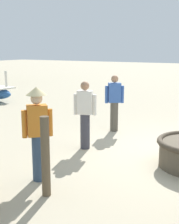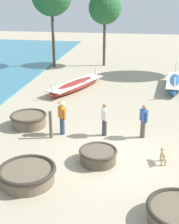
{
  "view_description": "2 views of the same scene",
  "coord_description": "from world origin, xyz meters",
  "px_view_note": "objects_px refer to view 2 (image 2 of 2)",
  "views": [
    {
      "loc": [
        -6.75,
        -1.53,
        2.32
      ],
      "look_at": [
        -0.87,
        1.79,
        0.91
      ],
      "focal_mm": 50.0,
      "sensor_mm": 36.0,
      "label": 1
    },
    {
      "loc": [
        0.77,
        -11.04,
        6.23
      ],
      "look_at": [
        -1.43,
        2.11,
        1.07
      ],
      "focal_mm": 50.0,
      "sensor_mm": 36.0,
      "label": 2
    }
  ],
  "objects_px": {
    "coracle_tilted": "(27,174)",
    "coracle_upturned": "(98,155)",
    "long_boat_ochre_hull": "(76,85)",
    "mooring_post_mid_beach": "(51,125)",
    "dog": "(163,154)",
    "coracle_front_left": "(29,120)",
    "long_boat_blue_hull": "(175,83)",
    "tree_tall_back": "(105,8)",
    "coracle_far_left": "(179,213)",
    "fisherman_standing_left": "(143,120)",
    "fisherman_standing_right": "(105,119)",
    "fisherman_with_hat": "(62,115)"
  },
  "relations": [
    {
      "from": "coracle_front_left",
      "to": "long_boat_ochre_hull",
      "type": "distance_m",
      "value": 6.5
    },
    {
      "from": "coracle_upturned",
      "to": "dog",
      "type": "height_order",
      "value": "coracle_upturned"
    },
    {
      "from": "tree_tall_back",
      "to": "long_boat_ochre_hull",
      "type": "bearing_deg",
      "value": -97.14
    },
    {
      "from": "coracle_front_left",
      "to": "fisherman_standing_left",
      "type": "distance_m",
      "value": 5.59
    },
    {
      "from": "fisherman_standing_right",
      "to": "coracle_far_left",
      "type": "bearing_deg",
      "value": -62.55
    },
    {
      "from": "long_boat_blue_hull",
      "to": "fisherman_standing_right",
      "type": "relative_size",
      "value": 3.23
    },
    {
      "from": "coracle_front_left",
      "to": "coracle_far_left",
      "type": "height_order",
      "value": "coracle_front_left"
    },
    {
      "from": "tree_tall_back",
      "to": "dog",
      "type": "bearing_deg",
      "value": -75.36
    },
    {
      "from": "coracle_front_left",
      "to": "fisherman_with_hat",
      "type": "xyz_separation_m",
      "value": [
        1.87,
        -0.65,
        0.62
      ]
    },
    {
      "from": "fisherman_standing_right",
      "to": "fisherman_standing_left",
      "type": "height_order",
      "value": "same"
    },
    {
      "from": "fisherman_standing_left",
      "to": "coracle_front_left",
      "type": "bearing_deg",
      "value": 176.01
    },
    {
      "from": "dog",
      "to": "mooring_post_mid_beach",
      "type": "xyz_separation_m",
      "value": [
        -4.9,
        1.42,
        0.27
      ]
    },
    {
      "from": "coracle_tilted",
      "to": "long_boat_ochre_hull",
      "type": "bearing_deg",
      "value": 93.14
    },
    {
      "from": "coracle_tilted",
      "to": "long_boat_ochre_hull",
      "type": "relative_size",
      "value": 0.37
    },
    {
      "from": "coracle_tilted",
      "to": "coracle_far_left",
      "type": "height_order",
      "value": "coracle_tilted"
    },
    {
      "from": "long_boat_blue_hull",
      "to": "tree_tall_back",
      "type": "height_order",
      "value": "tree_tall_back"
    },
    {
      "from": "coracle_upturned",
      "to": "tree_tall_back",
      "type": "distance_m",
      "value": 17.8
    },
    {
      "from": "long_boat_ochre_hull",
      "to": "fisherman_with_hat",
      "type": "xyz_separation_m",
      "value": [
        0.84,
        -7.07,
        0.66
      ]
    },
    {
      "from": "mooring_post_mid_beach",
      "to": "fisherman_with_hat",
      "type": "bearing_deg",
      "value": 49.22
    },
    {
      "from": "coracle_tilted",
      "to": "dog",
      "type": "bearing_deg",
      "value": 24.29
    },
    {
      "from": "coracle_upturned",
      "to": "fisherman_standing_right",
      "type": "xyz_separation_m",
      "value": [
        -0.06,
        2.47,
        0.54
      ]
    },
    {
      "from": "coracle_tilted",
      "to": "coracle_upturned",
      "type": "relative_size",
      "value": 1.35
    },
    {
      "from": "fisherman_standing_right",
      "to": "coracle_tilted",
      "type": "bearing_deg",
      "value": -117.33
    },
    {
      "from": "fisherman_standing_right",
      "to": "dog",
      "type": "xyz_separation_m",
      "value": [
        2.54,
        -2.09,
        -0.46
      ]
    },
    {
      "from": "coracle_front_left",
      "to": "long_boat_blue_hull",
      "type": "xyz_separation_m",
      "value": [
        7.64,
        7.74,
        0.05
      ]
    },
    {
      "from": "coracle_tilted",
      "to": "dog",
      "type": "distance_m",
      "value": 5.18
    },
    {
      "from": "long_boat_ochre_hull",
      "to": "mooring_post_mid_beach",
      "type": "relative_size",
      "value": 4.3
    },
    {
      "from": "fisherman_standing_left",
      "to": "dog",
      "type": "bearing_deg",
      "value": -69.7
    },
    {
      "from": "coracle_far_left",
      "to": "mooring_post_mid_beach",
      "type": "relative_size",
      "value": 1.49
    },
    {
      "from": "coracle_upturned",
      "to": "long_boat_ochre_hull",
      "type": "relative_size",
      "value": 0.27
    },
    {
      "from": "long_boat_ochre_hull",
      "to": "dog",
      "type": "xyz_separation_m",
      "value": [
        5.33,
        -8.97,
        0.07
      ]
    },
    {
      "from": "long_boat_ochre_hull",
      "to": "fisherman_standing_right",
      "type": "relative_size",
      "value": 3.54
    },
    {
      "from": "coracle_tilted",
      "to": "coracle_upturned",
      "type": "distance_m",
      "value": 2.84
    },
    {
      "from": "coracle_front_left",
      "to": "fisherman_standing_left",
      "type": "xyz_separation_m",
      "value": [
        5.56,
        -0.39,
        0.5
      ]
    },
    {
      "from": "fisherman_standing_left",
      "to": "fisherman_with_hat",
      "type": "xyz_separation_m",
      "value": [
        -3.69,
        -0.26,
        0.12
      ]
    },
    {
      "from": "fisherman_standing_right",
      "to": "coracle_upturned",
      "type": "bearing_deg",
      "value": -88.54
    },
    {
      "from": "long_boat_ochre_hull",
      "to": "long_boat_blue_hull",
      "type": "bearing_deg",
      "value": 11.31
    },
    {
      "from": "dog",
      "to": "long_boat_blue_hull",
      "type": "bearing_deg",
      "value": 82.89
    },
    {
      "from": "coracle_upturned",
      "to": "long_boat_ochre_hull",
      "type": "xyz_separation_m",
      "value": [
        -2.85,
        9.35,
        0.0
      ]
    },
    {
      "from": "long_boat_ochre_hull",
      "to": "dog",
      "type": "height_order",
      "value": "long_boat_ochre_hull"
    },
    {
      "from": "coracle_far_left",
      "to": "coracle_front_left",
      "type": "bearing_deg",
      "value": 138.36
    },
    {
      "from": "coracle_tilted",
      "to": "fisherman_standing_left",
      "type": "bearing_deg",
      "value": 47.57
    },
    {
      "from": "dog",
      "to": "mooring_post_mid_beach",
      "type": "bearing_deg",
      "value": 163.79
    },
    {
      "from": "fisherman_standing_left",
      "to": "coracle_upturned",
      "type": "bearing_deg",
      "value": -123.46
    },
    {
      "from": "coracle_front_left",
      "to": "long_boat_ochre_hull",
      "type": "xyz_separation_m",
      "value": [
        1.03,
        6.42,
        -0.04
      ]
    },
    {
      "from": "coracle_front_left",
      "to": "coracle_tilted",
      "type": "xyz_separation_m",
      "value": [
        1.63,
        -4.68,
        -0.03
      ]
    },
    {
      "from": "coracle_front_left",
      "to": "fisherman_standing_left",
      "type": "height_order",
      "value": "fisherman_standing_left"
    },
    {
      "from": "coracle_upturned",
      "to": "fisherman_standing_right",
      "type": "bearing_deg",
      "value": 91.46
    },
    {
      "from": "coracle_tilted",
      "to": "tree_tall_back",
      "type": "bearing_deg",
      "value": 88.9
    },
    {
      "from": "fisherman_standing_left",
      "to": "mooring_post_mid_beach",
      "type": "bearing_deg",
      "value": -169.81
    }
  ]
}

